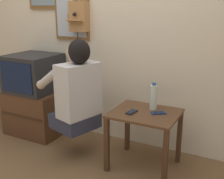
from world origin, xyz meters
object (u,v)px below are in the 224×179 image
wall_mirror (72,9)px  cell_phone_held (132,112)px  water_bottle (154,97)px  person (77,90)px  wall_phone_antique (79,16)px  cell_phone_spare (159,113)px  television (33,73)px

wall_mirror → cell_phone_held: wall_mirror is taller
cell_phone_held → water_bottle: (0.14, 0.17, 0.11)m
person → wall_phone_antique: (-0.28, 0.49, 0.65)m
cell_phone_spare → television: bearing=-129.4°
cell_phone_spare → water_bottle: water_bottle is taller
water_bottle → wall_phone_antique: bearing=165.1°
television → wall_phone_antique: size_ratio=0.71×
television → cell_phone_spare: bearing=-4.3°
television → person: bearing=-19.0°
wall_phone_antique → wall_mirror: bearing=160.4°
television → cell_phone_held: bearing=-8.8°
water_bottle → wall_mirror: bearing=164.6°
person → television: 0.81m
wall_mirror → cell_phone_held: bearing=-26.8°
person → cell_phone_spare: (0.75, 0.15, -0.15)m
cell_phone_held → cell_phone_spare: (0.22, 0.09, 0.00)m
person → wall_mirror: bearing=53.6°
person → wall_mirror: (-0.39, 0.53, 0.71)m
wall_phone_antique → water_bottle: size_ratio=3.00×
cell_phone_spare → wall_mirror: bearing=-143.5°
wall_phone_antique → water_bottle: wall_phone_antique is taller
wall_mirror → cell_phone_held: (0.92, -0.47, -0.86)m
television → water_bottle: (1.43, -0.03, -0.06)m
television → cell_phone_spare: size_ratio=3.85×
wall_phone_antique → water_bottle: 1.19m
cell_phone_held → water_bottle: 0.25m
person → cell_phone_held: bearing=-66.5°
person → water_bottle: 0.71m
wall_mirror → cell_phone_spare: 1.48m
person → television: person is taller
water_bottle → cell_phone_held: bearing=-128.5°
wall_mirror → water_bottle: bearing=-15.4°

